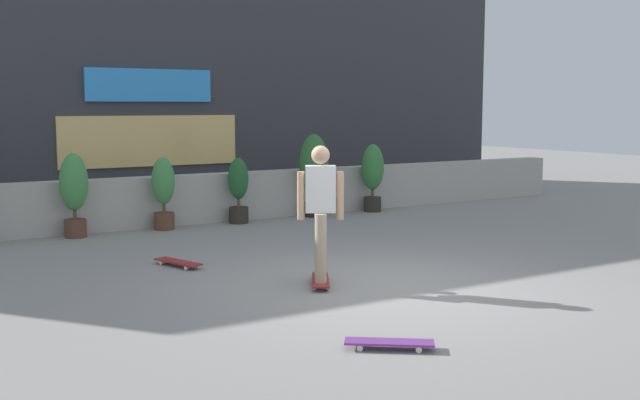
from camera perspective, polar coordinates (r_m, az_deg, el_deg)
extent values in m
plane|color=gray|center=(9.40, 4.83, -6.41)|extent=(48.00, 48.00, 0.00)
cube|color=#B2ADA3|center=(14.52, -9.34, 0.08)|extent=(18.00, 0.40, 0.90)
cube|color=#38383D|center=(18.22, -14.38, 10.16)|extent=(20.00, 2.00, 6.50)
cube|color=#3399F2|center=(17.29, -12.41, 8.24)|extent=(2.80, 0.08, 0.70)
cube|color=#F2CC72|center=(17.31, -12.31, 4.26)|extent=(4.00, 0.06, 1.10)
cylinder|color=brown|center=(13.44, -17.52, -2.00)|extent=(0.36, 0.36, 0.30)
cylinder|color=brown|center=(13.41, -17.56, -1.05)|extent=(0.06, 0.06, 0.15)
ellipsoid|color=#428C47|center=(13.35, -17.64, 1.27)|extent=(0.46, 0.46, 0.94)
cylinder|color=brown|center=(13.88, -11.37, -1.53)|extent=(0.36, 0.36, 0.30)
cylinder|color=brown|center=(13.85, -11.40, -0.61)|extent=(0.06, 0.06, 0.15)
ellipsoid|color=#428C47|center=(13.80, -11.45, 1.39)|extent=(0.40, 0.40, 0.82)
cylinder|color=#2D2823|center=(14.44, -5.99, -1.11)|extent=(0.36, 0.36, 0.30)
cylinder|color=brown|center=(14.41, -6.00, -0.22)|extent=(0.06, 0.06, 0.15)
ellipsoid|color=#235B2D|center=(14.36, -6.02, 1.58)|extent=(0.37, 0.37, 0.76)
cylinder|color=black|center=(15.21, -0.46, -0.66)|extent=(0.36, 0.36, 0.30)
cylinder|color=brown|center=(15.18, -0.46, 0.18)|extent=(0.06, 0.06, 0.15)
ellipsoid|color=#2D6B33|center=(15.11, -0.46, 2.65)|extent=(0.57, 0.57, 1.16)
cylinder|color=#2D2823|center=(15.97, 3.87, -0.31)|extent=(0.36, 0.36, 0.30)
cylinder|color=brown|center=(15.95, 3.88, 0.49)|extent=(0.06, 0.06, 0.15)
ellipsoid|color=#387F3D|center=(15.89, 3.90, 2.43)|extent=(0.46, 0.46, 0.93)
cube|color=maroon|center=(9.45, 0.04, -5.89)|extent=(0.58, 0.79, 0.02)
cylinder|color=silver|center=(9.21, 0.57, -6.48)|extent=(0.05, 0.06, 0.06)
cylinder|color=silver|center=(9.21, -0.43, -6.48)|extent=(0.05, 0.06, 0.06)
cylinder|color=silver|center=(9.72, 0.48, -5.77)|extent=(0.05, 0.06, 0.06)
cylinder|color=silver|center=(9.72, -0.47, -5.77)|extent=(0.05, 0.06, 0.06)
cylinder|color=tan|center=(9.19, 0.06, -3.59)|extent=(0.14, 0.14, 0.82)
cylinder|color=tan|center=(9.55, 0.01, -3.19)|extent=(0.14, 0.14, 0.82)
cube|color=white|center=(9.27, 0.04, 0.81)|extent=(0.41, 0.35, 0.56)
sphere|color=tan|center=(9.24, 0.04, 3.34)|extent=(0.22, 0.22, 0.22)
cylinder|color=tan|center=(9.29, 1.49, 0.32)|extent=(0.09, 0.09, 0.58)
cylinder|color=tan|center=(9.28, -1.41, 0.32)|extent=(0.09, 0.09, 0.58)
cube|color=#72338C|center=(7.08, 5.11, -10.36)|extent=(0.76, 0.64, 0.02)
cylinder|color=silver|center=(7.02, 2.95, -10.82)|extent=(0.06, 0.06, 0.06)
cylinder|color=silver|center=(7.17, 3.00, -10.43)|extent=(0.06, 0.06, 0.06)
cylinder|color=silver|center=(7.02, 7.27, -10.86)|extent=(0.06, 0.06, 0.06)
cylinder|color=silver|center=(7.17, 7.22, -10.47)|extent=(0.06, 0.06, 0.06)
cube|color=maroon|center=(10.70, -10.38, -4.49)|extent=(0.44, 0.82, 0.02)
cylinder|color=silver|center=(10.86, -11.58, -4.55)|extent=(0.05, 0.06, 0.06)
cylinder|color=silver|center=(10.96, -10.92, -4.43)|extent=(0.05, 0.06, 0.06)
cylinder|color=silver|center=(10.46, -9.81, -4.95)|extent=(0.05, 0.06, 0.06)
cylinder|color=silver|center=(10.56, -9.14, -4.82)|extent=(0.05, 0.06, 0.06)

